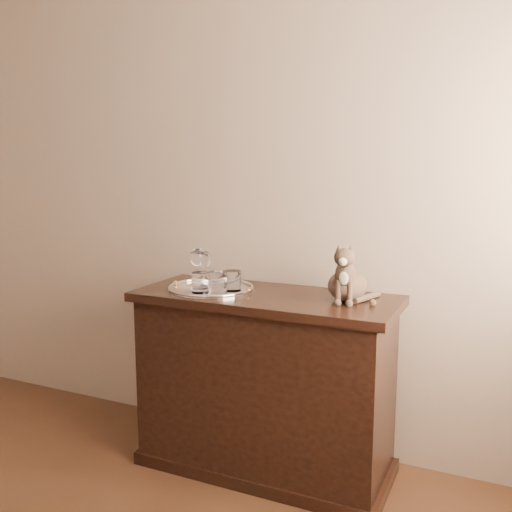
{
  "coord_description": "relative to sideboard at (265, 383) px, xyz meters",
  "views": [
    {
      "loc": [
        1.62,
        -0.37,
        1.44
      ],
      "look_at": [
        0.55,
        1.95,
        1.02
      ],
      "focal_mm": 40.0,
      "sensor_mm": 36.0,
      "label": 1
    }
  ],
  "objects": [
    {
      "name": "wall_back",
      "position": [
        -0.6,
        0.31,
        0.93
      ],
      "size": [
        4.0,
        0.1,
        2.7
      ],
      "primitive_type": "cube",
      "color": "tan",
      "rests_on": "ground"
    },
    {
      "name": "sideboard",
      "position": [
        0.0,
        0.0,
        0.0
      ],
      "size": [
        1.2,
        0.5,
        0.85
      ],
      "primitive_type": null,
      "color": "black",
      "rests_on": "ground"
    },
    {
      "name": "tray",
      "position": [
        -0.27,
        -0.03,
        0.43
      ],
      "size": [
        0.4,
        0.4,
        0.01
      ],
      "primitive_type": "cylinder",
      "color": "white",
      "rests_on": "sideboard"
    },
    {
      "name": "wine_glass_a",
      "position": [
        -0.38,
        0.03,
        0.52
      ],
      "size": [
        0.07,
        0.07,
        0.18
      ],
      "primitive_type": null,
      "color": "silver",
      "rests_on": "tray"
    },
    {
      "name": "wine_glass_c",
      "position": [
        -0.34,
        -0.03,
        0.53
      ],
      "size": [
        0.07,
        0.07,
        0.19
      ],
      "primitive_type": null,
      "color": "white",
      "rests_on": "tray"
    },
    {
      "name": "wine_glass_d",
      "position": [
        -0.31,
        -0.01,
        0.52
      ],
      "size": [
        0.07,
        0.07,
        0.17
      ],
      "primitive_type": null,
      "color": "silver",
      "rests_on": "tray"
    },
    {
      "name": "tumbler_a",
      "position": [
        -0.19,
        -0.09,
        0.48
      ],
      "size": [
        0.09,
        0.09,
        0.1
      ],
      "primitive_type": "cylinder",
      "color": "silver",
      "rests_on": "tray"
    },
    {
      "name": "tumbler_b",
      "position": [
        -0.27,
        -0.12,
        0.48
      ],
      "size": [
        0.08,
        0.08,
        0.09
      ],
      "primitive_type": "cylinder",
      "color": "white",
      "rests_on": "tray"
    },
    {
      "name": "tumbler_c",
      "position": [
        -0.16,
        -0.03,
        0.48
      ],
      "size": [
        0.08,
        0.08,
        0.09
      ],
      "primitive_type": "cylinder",
      "color": "white",
      "rests_on": "tray"
    },
    {
      "name": "cat",
      "position": [
        0.37,
        0.05,
        0.56
      ],
      "size": [
        0.29,
        0.27,
        0.26
      ],
      "primitive_type": null,
      "rotation": [
        0.0,
        0.0,
        0.11
      ],
      "color": "brown",
      "rests_on": "sideboard"
    }
  ]
}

